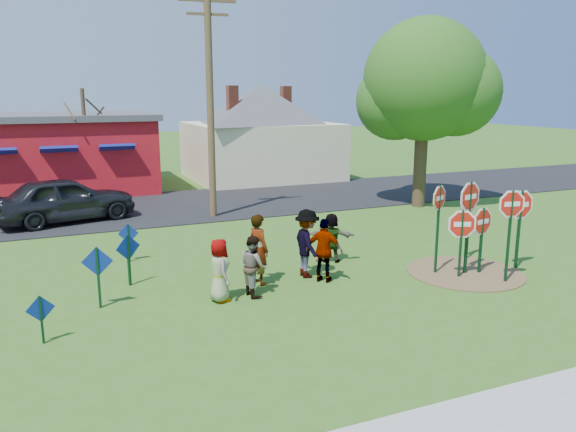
# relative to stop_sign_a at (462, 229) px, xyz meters

# --- Properties ---
(ground) EXTENTS (120.00, 120.00, 0.00)m
(ground) POSITION_rel_stop_sign_a_xyz_m (-4.09, 1.23, -1.35)
(ground) COLOR #385C1A
(ground) RESTS_ON ground
(sidewalk) EXTENTS (22.00, 1.80, 0.08)m
(sidewalk) POSITION_rel_stop_sign_a_xyz_m (-4.09, -5.97, -1.31)
(sidewalk) COLOR #9E9E99
(sidewalk) RESTS_ON ground
(road) EXTENTS (120.00, 7.50, 0.04)m
(road) POSITION_rel_stop_sign_a_xyz_m (-4.09, 12.73, -1.33)
(road) COLOR black
(road) RESTS_ON ground
(dirt_patch) EXTENTS (3.20, 3.20, 0.03)m
(dirt_patch) POSITION_rel_stop_sign_a_xyz_m (0.41, 0.23, -1.34)
(dirt_patch) COLOR brown
(dirt_patch) RESTS_ON ground
(red_building) EXTENTS (9.40, 7.69, 3.90)m
(red_building) POSITION_rel_stop_sign_a_xyz_m (-9.59, 19.22, 0.61)
(red_building) COLOR #A21021
(red_building) RESTS_ON ground
(cream_house) EXTENTS (9.40, 9.40, 6.50)m
(cream_house) POSITION_rel_stop_sign_a_xyz_m (1.41, 19.23, 1.57)
(cream_house) COLOR beige
(cream_house) RESTS_ON ground
(stop_sign_a) EXTENTS (0.97, 0.42, 2.02)m
(stop_sign_a) POSITION_rel_stop_sign_a_xyz_m (0.00, 0.00, 0.00)
(stop_sign_a) COLOR #0F371D
(stop_sign_a) RESTS_ON ground
(stop_sign_b) EXTENTS (0.85, 0.41, 2.61)m
(stop_sign_b) POSITION_rel_stop_sign_a_xyz_m (-0.38, 0.54, 0.55)
(stop_sign_b) COLOR #0F371D
(stop_sign_b) RESTS_ON ground
(stop_sign_c) EXTENTS (0.98, 0.23, 2.62)m
(stop_sign_c) POSITION_rel_stop_sign_a_xyz_m (0.87, -0.81, 0.49)
(stop_sign_c) COLOR #0F371D
(stop_sign_c) RESTS_ON ground
(stop_sign_d) EXTENTS (1.01, 0.25, 2.32)m
(stop_sign_d) POSITION_rel_stop_sign_a_xyz_m (1.28, 1.25, 0.29)
(stop_sign_d) COLOR #0F371D
(stop_sign_d) RESTS_ON ground
(stop_sign_e) EXTENTS (1.03, 0.23, 2.01)m
(stop_sign_e) POSITION_rel_stop_sign_a_xyz_m (0.75, 0.06, -0.01)
(stop_sign_e) COLOR #0F371D
(stop_sign_e) RESTS_ON ground
(stop_sign_f) EXTENTS (1.13, 0.08, 2.43)m
(stop_sign_f) POSITION_rel_stop_sign_a_xyz_m (2.03, -0.00, 0.35)
(stop_sign_f) COLOR #0F371D
(stop_sign_f) RESTS_ON ground
(stop_sign_g) EXTENTS (1.08, 0.27, 2.74)m
(stop_sign_g) POSITION_rel_stop_sign_a_xyz_m (0.36, 0.19, 0.56)
(stop_sign_g) COLOR #0F371D
(stop_sign_g) RESTS_ON ground
(blue_diamond_a) EXTENTS (0.56, 0.13, 1.02)m
(blue_diamond_a) POSITION_rel_stop_sign_a_xyz_m (-10.45, -0.02, -0.73)
(blue_diamond_a) COLOR #0F371D
(blue_diamond_a) RESTS_ON ground
(blue_diamond_b) EXTENTS (0.71, 0.14, 1.48)m
(blue_diamond_b) POSITION_rel_stop_sign_a_xyz_m (-9.21, 1.54, -0.43)
(blue_diamond_b) COLOR #0F371D
(blue_diamond_b) RESTS_ON ground
(blue_diamond_c) EXTENTS (0.65, 0.32, 1.38)m
(blue_diamond_c) POSITION_rel_stop_sign_a_xyz_m (-8.35, 2.86, -0.50)
(blue_diamond_c) COLOR #0F371D
(blue_diamond_c) RESTS_ON ground
(blue_diamond_d) EXTENTS (0.59, 0.11, 1.16)m
(blue_diamond_d) POSITION_rel_stop_sign_a_xyz_m (-8.07, 5.05, -0.64)
(blue_diamond_d) COLOR #0F371D
(blue_diamond_d) RESTS_ON ground
(person_a) EXTENTS (0.53, 0.78, 1.55)m
(person_a) POSITION_rel_stop_sign_a_xyz_m (-6.50, 0.86, -0.58)
(person_a) COLOR #3E508B
(person_a) RESTS_ON ground
(person_b) EXTENTS (0.63, 0.79, 1.88)m
(person_b) POSITION_rel_stop_sign_a_xyz_m (-5.21, 1.65, -0.41)
(person_b) COLOR #277061
(person_b) RESTS_ON ground
(person_c) EXTENTS (0.63, 0.78, 1.52)m
(person_c) POSITION_rel_stop_sign_a_xyz_m (-5.62, 0.91, -0.59)
(person_c) COLOR brown
(person_c) RESTS_ON ground
(person_d) EXTENTS (0.75, 1.24, 1.88)m
(person_d) POSITION_rel_stop_sign_a_xyz_m (-3.79, 1.69, -0.42)
(person_d) COLOR #343338
(person_d) RESTS_ON ground
(person_e) EXTENTS (1.01, 1.00, 1.72)m
(person_e) POSITION_rel_stop_sign_a_xyz_m (-3.55, 1.13, -0.50)
(person_e) COLOR #4E2F63
(person_e) RESTS_ON ground
(person_f) EXTENTS (1.42, 1.03, 1.49)m
(person_f) POSITION_rel_stop_sign_a_xyz_m (-2.55, 2.65, -0.61)
(person_f) COLOR #23502F
(person_f) RESTS_ON ground
(suv) EXTENTS (5.48, 3.27, 1.75)m
(suv) POSITION_rel_stop_sign_a_xyz_m (-9.59, 11.29, -0.44)
(suv) COLOR #2A292E
(suv) RESTS_ON road
(utility_pole) EXTENTS (2.18, 0.34, 8.90)m
(utility_pole) POSITION_rel_stop_sign_a_xyz_m (-4.09, 10.01, 3.33)
(utility_pole) COLOR #4C3823
(utility_pole) RESTS_ON ground
(leafy_tree) EXTENTS (5.67, 5.17, 8.05)m
(leafy_tree) POSITION_rel_stop_sign_a_xyz_m (4.99, 8.55, 3.83)
(leafy_tree) COLOR #382819
(leafy_tree) RESTS_ON ground
(bare_tree_east) EXTENTS (1.80, 1.80, 5.12)m
(bare_tree_east) POSITION_rel_stop_sign_a_xyz_m (-8.40, 16.10, 1.96)
(bare_tree_east) COLOR #382819
(bare_tree_east) RESTS_ON ground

